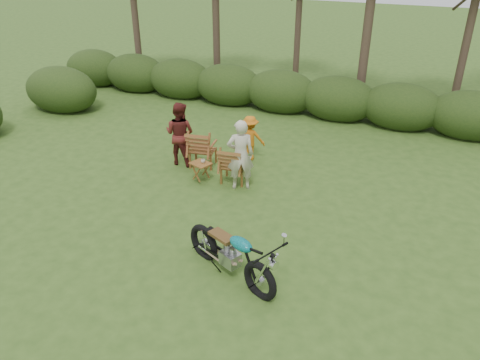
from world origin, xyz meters
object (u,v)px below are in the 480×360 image
at_px(cup, 203,161).
at_px(adult_b, 182,163).
at_px(lawn_chair_right, 234,181).
at_px(side_table, 201,172).
at_px(motorcycle, 230,274).
at_px(adult_a, 240,187).
at_px(lawn_chair_left, 203,165).
at_px(child, 250,159).

distance_m(cup, adult_b, 1.34).
relative_size(lawn_chair_right, side_table, 1.94).
xyz_separation_m(side_table, adult_b, (-0.97, 0.71, -0.25)).
bearing_deg(motorcycle, lawn_chair_right, 136.96).
bearing_deg(adult_a, lawn_chair_left, -55.21).
distance_m(lawn_chair_left, adult_a, 1.58).
relative_size(cup, adult_b, 0.06).
distance_m(adult_a, adult_b, 2.09).
height_order(cup, adult_a, adult_a).
distance_m(lawn_chair_right, adult_a, 0.36).
bearing_deg(child, cup, 53.99).
distance_m(motorcycle, cup, 3.72).
bearing_deg(adult_a, child, -102.64).
bearing_deg(side_table, motorcycle, -53.84).
relative_size(motorcycle, cup, 19.15).
xyz_separation_m(lawn_chair_right, adult_a, (0.27, -0.23, 0.00)).
bearing_deg(adult_b, adult_a, 162.31).
relative_size(lawn_chair_right, child, 0.79).
xyz_separation_m(adult_a, child, (-0.42, 1.60, 0.00)).
xyz_separation_m(lawn_chair_left, adult_a, (1.40, -0.73, 0.00)).
bearing_deg(lawn_chair_right, adult_a, 132.15).
bearing_deg(lawn_chair_left, motorcycle, 113.72).
xyz_separation_m(motorcycle, lawn_chair_right, (-1.42, 3.29, 0.00)).
bearing_deg(lawn_chair_left, adult_b, -0.16).
bearing_deg(adult_a, adult_b, -44.93).
height_order(lawn_chair_left, adult_a, adult_a).
distance_m(adult_a, child, 1.66).
relative_size(lawn_chair_left, side_table, 2.08).
bearing_deg(child, lawn_chair_left, 24.22).
height_order(adult_a, child, adult_a).
bearing_deg(lawn_chair_right, cup, 14.39).
distance_m(lawn_chair_right, child, 1.38).
height_order(adult_b, child, adult_b).
bearing_deg(child, motorcycle, 91.07).
xyz_separation_m(side_table, adult_a, (1.02, 0.09, -0.25)).
relative_size(lawn_chair_left, adult_a, 0.60).
bearing_deg(cup, lawn_chair_right, 21.73).
xyz_separation_m(motorcycle, side_table, (-2.17, 2.97, 0.25)).
distance_m(side_table, adult_a, 1.06).
height_order(cup, child, child).
relative_size(lawn_chair_right, lawn_chair_left, 0.93).
bearing_deg(cup, side_table, -140.58).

